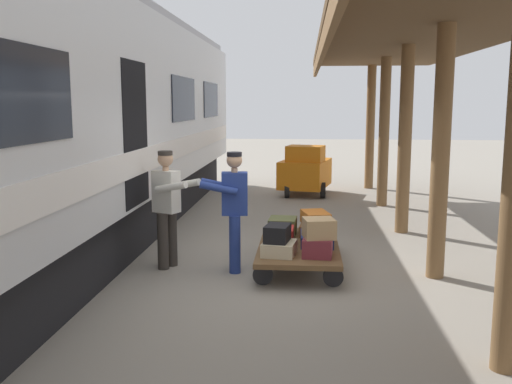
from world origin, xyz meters
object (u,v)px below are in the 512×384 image
at_px(suitcase_olive_duffel, 283,226).
at_px(porter_by_door, 168,205).
at_px(luggage_cart, 299,247).
at_px(suitcase_burgundy_valise, 318,247).
at_px(suitcase_navy_fabric, 317,239).
at_px(suitcase_orange_carryall, 315,218).
at_px(suitcase_tan_vintage, 319,228).
at_px(train_car, 32,126).
at_px(suitcase_brown_leather, 316,230).
at_px(suitcase_red_plastic, 281,236).
at_px(baggage_tug, 305,171).
at_px(suitcase_black_hardshell, 277,233).
at_px(porter_in_overalls, 233,207).
at_px(suitcase_slate_roller, 318,228).
at_px(suitcase_cream_canvas, 279,248).

xyz_separation_m(suitcase_olive_duffel, porter_by_door, (1.63, 0.79, 0.46)).
bearing_deg(luggage_cart, suitcase_burgundy_valise, 113.24).
bearing_deg(suitcase_burgundy_valise, suitcase_olive_duffel, -66.76).
distance_m(suitcase_navy_fabric, porter_by_door, 2.21).
distance_m(luggage_cart, suitcase_orange_carryall, 0.74).
height_order(suitcase_olive_duffel, suitcase_tan_vintage, suitcase_tan_vintage).
distance_m(train_car, suitcase_orange_carryall, 4.38).
height_order(suitcase_brown_leather, suitcase_red_plastic, suitcase_red_plastic).
bearing_deg(baggage_tug, train_car, 61.06).
height_order(suitcase_orange_carryall, suitcase_black_hardshell, suitcase_black_hardshell).
bearing_deg(suitcase_navy_fabric, porter_by_door, 4.88).
distance_m(suitcase_burgundy_valise, porter_in_overalls, 1.31).
height_order(suitcase_slate_roller, porter_by_door, porter_by_door).
relative_size(luggage_cart, suitcase_burgundy_valise, 4.74).
bearing_deg(luggage_cart, suitcase_navy_fabric, -180.00).
relative_size(suitcase_navy_fabric, porter_in_overalls, 0.37).
height_order(train_car, suitcase_burgundy_valise, train_car).
bearing_deg(suitcase_tan_vintage, suitcase_orange_carryall, -88.93).
bearing_deg(suitcase_black_hardshell, train_car, -4.18).
bearing_deg(baggage_tug, suitcase_orange_carryall, 91.49).
xyz_separation_m(suitcase_brown_leather, suitcase_orange_carryall, (0.01, -0.02, 0.18)).
relative_size(luggage_cart, suitcase_brown_leather, 4.50).
distance_m(suitcase_navy_fabric, suitcase_red_plastic, 0.52).
bearing_deg(suitcase_orange_carryall, suitcase_navy_fabric, 90.83).
relative_size(suitcase_cream_canvas, suitcase_tan_vintage, 1.20).
relative_size(suitcase_cream_canvas, suitcase_orange_carryall, 0.89).
xyz_separation_m(suitcase_olive_duffel, baggage_tug, (-0.35, -6.06, 0.16)).
bearing_deg(suitcase_brown_leather, suitcase_navy_fabric, 90.00).
xyz_separation_m(suitcase_navy_fabric, suitcase_brown_leather, (0.00, -0.60, 0.00)).
bearing_deg(suitcase_black_hardshell, porter_in_overalls, -25.85).
height_order(suitcase_navy_fabric, suitcase_olive_duffel, suitcase_olive_duffel).
bearing_deg(suitcase_navy_fabric, porter_in_overalls, 13.01).
bearing_deg(suitcase_tan_vintage, suitcase_black_hardshell, -1.76).
relative_size(suitcase_brown_leather, suitcase_black_hardshell, 1.17).
distance_m(train_car, porter_in_overalls, 3.07).
relative_size(suitcase_olive_duffel, suitcase_red_plastic, 1.04).
height_order(suitcase_burgundy_valise, suitcase_red_plastic, suitcase_burgundy_valise).
height_order(train_car, suitcase_brown_leather, train_car).
bearing_deg(suitcase_cream_canvas, suitcase_brown_leather, -113.24).
distance_m(suitcase_cream_canvas, suitcase_slate_roller, 0.79).
height_order(luggage_cart, suitcase_burgundy_valise, suitcase_burgundy_valise).
height_order(suitcase_cream_canvas, porter_by_door, porter_by_door).
distance_m(luggage_cart, suitcase_navy_fabric, 0.29).
bearing_deg(suitcase_slate_roller, suitcase_tan_vintage, 90.28).
bearing_deg(suitcase_cream_canvas, luggage_cart, -113.24).
xyz_separation_m(suitcase_tan_vintage, baggage_tug, (0.18, -7.27, -0.09)).
bearing_deg(suitcase_cream_canvas, suitcase_slate_roller, -132.92).
xyz_separation_m(luggage_cart, suitcase_red_plastic, (0.26, 0.00, 0.17)).
height_order(luggage_cart, suitcase_olive_duffel, suitcase_olive_duffel).
xyz_separation_m(suitcase_brown_leather, suitcase_slate_roller, (-0.01, 0.64, 0.17)).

